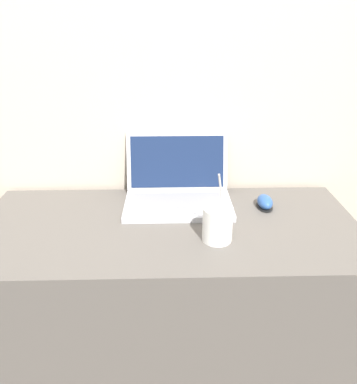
{
  "coord_description": "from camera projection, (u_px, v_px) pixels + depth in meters",
  "views": [
    {
      "loc": [
        0.01,
        -0.78,
        1.33
      ],
      "look_at": [
        0.04,
        0.35,
        0.8
      ],
      "focal_mm": 35.0,
      "sensor_mm": 36.0,
      "label": 1
    }
  ],
  "objects": [
    {
      "name": "desk",
      "position": [
        169.0,
        310.0,
        1.36
      ],
      "size": [
        1.24,
        0.55,
        0.72
      ],
      "color": "#5B5651",
      "rests_on": "ground_plane"
    },
    {
      "name": "drink_cup",
      "position": [
        218.0,
        223.0,
        1.11
      ],
      "size": [
        0.09,
        0.09,
        0.23
      ],
      "color": "white",
      "rests_on": "desk"
    },
    {
      "name": "wall_back",
      "position": [
        166.0,
        43.0,
        1.27
      ],
      "size": [
        7.0,
        0.04,
        2.5
      ],
      "color": "beige",
      "rests_on": "ground_plane"
    },
    {
      "name": "computer_mouse",
      "position": [
        265.0,
        202.0,
        1.31
      ],
      "size": [
        0.06,
        0.09,
        0.04
      ],
      "color": "black",
      "rests_on": "desk"
    },
    {
      "name": "laptop",
      "position": [
        178.0,
        189.0,
        1.34
      ],
      "size": [
        0.37,
        0.29,
        0.22
      ],
      "color": "silver",
      "rests_on": "desk"
    }
  ]
}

